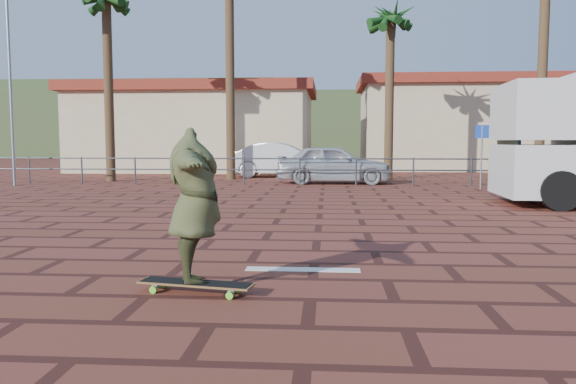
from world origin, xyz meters
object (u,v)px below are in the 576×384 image
object	(u,v)px
car_silver	(334,164)
car_white	(282,160)
longboard	(196,284)
skateboarder	(194,206)

from	to	relation	value
car_silver	car_white	xyz separation A→B (m)	(-2.22, 3.46, 0.03)
longboard	skateboarder	xyz separation A→B (m)	(-0.00, -0.00, 0.82)
longboard	car_white	size ratio (longest dim) A/B	0.27
car_silver	skateboarder	bearing A→B (deg)	174.84
car_white	car_silver	bearing A→B (deg)	-146.76
longboard	skateboarder	world-z (taller)	skateboarder
skateboarder	car_silver	xyz separation A→B (m)	(1.57, 15.34, -0.19)
longboard	car_silver	xyz separation A→B (m)	(1.57, 15.34, 0.63)
longboard	car_silver	distance (m)	15.44
longboard	car_white	world-z (taller)	car_white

